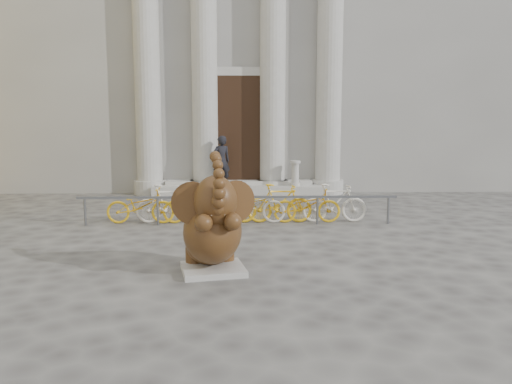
{
  "coord_description": "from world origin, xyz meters",
  "views": [
    {
      "loc": [
        0.12,
        -8.12,
        2.53
      ],
      "look_at": [
        0.4,
        2.23,
        1.1
      ],
      "focal_mm": 35.0,
      "sensor_mm": 36.0,
      "label": 1
    }
  ],
  "objects": [
    {
      "name": "ground",
      "position": [
        0.0,
        0.0,
        0.0
      ],
      "size": [
        80.0,
        80.0,
        0.0
      ],
      "primitive_type": "plane",
      "color": "#474442",
      "rests_on": "ground"
    },
    {
      "name": "balustrade_post",
      "position": [
        1.96,
        9.1,
        0.77
      ],
      "size": [
        0.36,
        0.36,
        0.89
      ],
      "color": "#A8A59E",
      "rests_on": "entrance_steps"
    },
    {
      "name": "bike_rack",
      "position": [
        -0.01,
        4.45,
        0.5
      ],
      "size": [
        8.0,
        0.53,
        1.0
      ],
      "color": "slate",
      "rests_on": "ground"
    },
    {
      "name": "elephant_statue",
      "position": [
        -0.38,
        0.13,
        0.76
      ],
      "size": [
        1.37,
        1.62,
        2.08
      ],
      "rotation": [
        0.0,
        0.0,
        0.2
      ],
      "color": "#A8A59E",
      "rests_on": "ground"
    },
    {
      "name": "classical_building",
      "position": [
        0.0,
        14.93,
        5.98
      ],
      "size": [
        22.0,
        10.7,
        12.0
      ],
      "color": "gray",
      "rests_on": "ground"
    },
    {
      "name": "pedestrian",
      "position": [
        -0.61,
        9.16,
        1.23
      ],
      "size": [
        0.75,
        0.65,
        1.75
      ],
      "primitive_type": "imported",
      "rotation": [
        0.0,
        0.0,
        3.58
      ],
      "color": "black",
      "rests_on": "entrance_steps"
    },
    {
      "name": "entrance_steps",
      "position": [
        0.0,
        9.4,
        0.18
      ],
      "size": [
        6.0,
        1.2,
        0.36
      ],
      "primitive_type": "cube",
      "color": "#A8A59E",
      "rests_on": "ground"
    }
  ]
}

